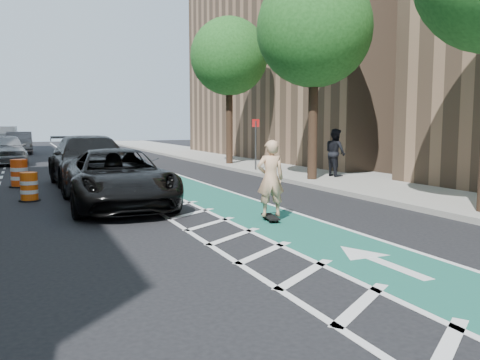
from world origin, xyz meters
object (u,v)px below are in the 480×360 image
suv_near (117,178)px  barrel_a (29,188)px  suv_far (90,161)px  skateboarder (271,178)px

suv_near → barrel_a: 3.02m
suv_near → suv_far: 4.89m
skateboarder → barrel_a: (-5.13, 5.57, -0.60)m
skateboarder → barrel_a: skateboarder is taller
skateboarder → suv_far: skateboarder is taller
suv_near → barrel_a: (-2.20, 2.04, -0.39)m
suv_near → suv_far: size_ratio=0.90×
skateboarder → suv_near: (-2.93, 3.53, -0.22)m
suv_far → skateboarder: bearing=-72.0°
skateboarder → suv_near: skateboarder is taller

